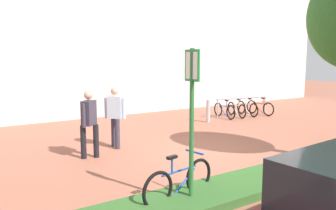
# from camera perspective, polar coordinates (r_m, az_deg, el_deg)

# --- Properties ---
(ground_plane) EXTENTS (60.00, 60.00, 0.00)m
(ground_plane) POSITION_cam_1_polar(r_m,az_deg,el_deg) (9.06, 5.89, -8.17)
(ground_plane) COLOR #9E5B47
(building_facade) EXTENTS (28.00, 1.20, 10.00)m
(building_facade) POSITION_cam_1_polar(r_m,az_deg,el_deg) (15.38, -12.07, 17.06)
(building_facade) COLOR silver
(building_facade) RESTS_ON ground
(planter_strip) EXTENTS (7.00, 1.10, 0.16)m
(planter_strip) POSITION_cam_1_polar(r_m,az_deg,el_deg) (6.98, 14.51, -12.63)
(planter_strip) COLOR #336028
(planter_strip) RESTS_ON ground
(parking_sign_post) EXTENTS (0.08, 0.36, 2.67)m
(parking_sign_post) POSITION_cam_1_polar(r_m,az_deg,el_deg) (5.55, 4.10, -0.04)
(parking_sign_post) COLOR #2D7238
(parking_sign_post) RESTS_ON ground
(bike_at_sign) EXTENTS (1.66, 0.46, 0.86)m
(bike_at_sign) POSITION_cam_1_polar(r_m,az_deg,el_deg) (6.04, 1.98, -12.94)
(bike_at_sign) COLOR black
(bike_at_sign) RESTS_ON ground
(bike_rack_cluster) EXTENTS (2.64, 1.77, 0.83)m
(bike_rack_cluster) POSITION_cam_1_polar(r_m,az_deg,el_deg) (15.03, 12.57, -0.55)
(bike_rack_cluster) COLOR #99999E
(bike_rack_cluster) RESTS_ON ground
(bollard_steel) EXTENTS (0.16, 0.16, 0.90)m
(bollard_steel) POSITION_cam_1_polar(r_m,az_deg,el_deg) (13.31, 6.88, -1.04)
(bollard_steel) COLOR #ADADB2
(bollard_steel) RESTS_ON ground
(person_suited_dark) EXTENTS (0.47, 0.45, 1.72)m
(person_suited_dark) POSITION_cam_1_polar(r_m,az_deg,el_deg) (8.60, -13.34, -2.47)
(person_suited_dark) COLOR black
(person_suited_dark) RESTS_ON ground
(person_casual_tan) EXTENTS (0.49, 0.44, 1.72)m
(person_casual_tan) POSITION_cam_1_polar(r_m,az_deg,el_deg) (9.48, -9.03, -1.42)
(person_casual_tan) COLOR #383342
(person_casual_tan) RESTS_ON ground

